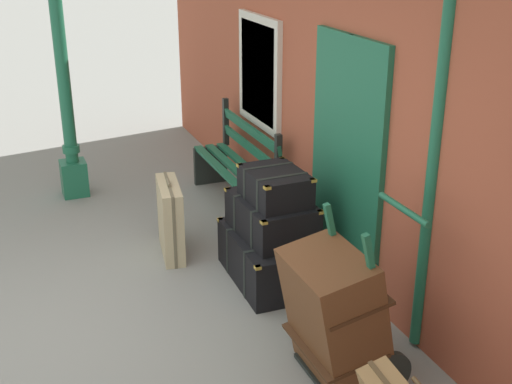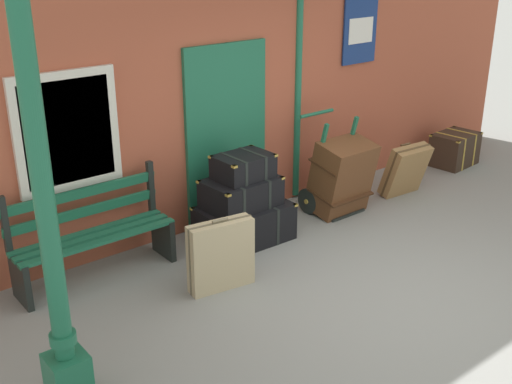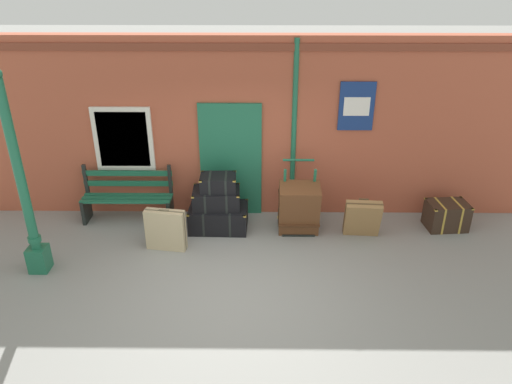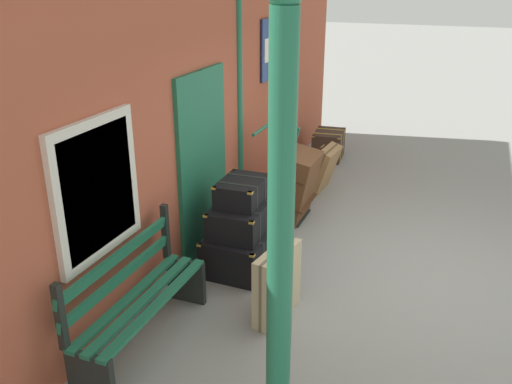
% 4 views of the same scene
% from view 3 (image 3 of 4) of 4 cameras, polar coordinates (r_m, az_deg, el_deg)
% --- Properties ---
extents(ground_plane, '(60.00, 60.00, 0.00)m').
position_cam_3_polar(ground_plane, '(7.08, -2.63, -11.78)').
color(ground_plane, gray).
extents(brick_facade, '(10.40, 0.35, 3.20)m').
position_cam_3_polar(brick_facade, '(8.64, -2.05, 7.50)').
color(brick_facade, '#AD5138').
rests_on(brick_facade, ground).
extents(lamp_post, '(0.28, 0.28, 3.07)m').
position_cam_3_polar(lamp_post, '(7.67, -25.46, -1.04)').
color(lamp_post, '#1E6647').
rests_on(lamp_post, ground).
extents(platform_bench, '(1.60, 0.43, 1.01)m').
position_cam_3_polar(platform_bench, '(8.99, -14.86, -0.58)').
color(platform_bench, '#1E6647').
rests_on(platform_bench, ground).
extents(steamer_trunk_base, '(1.03, 0.68, 0.43)m').
position_cam_3_polar(steamer_trunk_base, '(8.53, -4.43, -3.01)').
color(steamer_trunk_base, black).
rests_on(steamer_trunk_base, ground).
extents(steamer_trunk_middle, '(0.83, 0.58, 0.33)m').
position_cam_3_polar(steamer_trunk_middle, '(8.38, -4.68, -0.72)').
color(steamer_trunk_middle, black).
rests_on(steamer_trunk_middle, steamer_trunk_base).
extents(steamer_trunk_top, '(0.62, 0.47, 0.27)m').
position_cam_3_polar(steamer_trunk_top, '(8.26, -4.47, 1.10)').
color(steamer_trunk_top, black).
rests_on(steamer_trunk_top, steamer_trunk_middle).
extents(porters_trolley, '(0.71, 0.65, 1.19)m').
position_cam_3_polar(porters_trolley, '(8.53, 4.94, -2.55)').
color(porters_trolley, black).
rests_on(porters_trolley, ground).
extents(large_brown_trunk, '(0.70, 0.60, 0.95)m').
position_cam_3_polar(large_brown_trunk, '(8.28, 5.07, -1.89)').
color(large_brown_trunk, brown).
rests_on(large_brown_trunk, ground).
extents(suitcase_cream, '(0.62, 0.42, 0.70)m').
position_cam_3_polar(suitcase_cream, '(8.39, 12.40, -3.03)').
color(suitcase_cream, olive).
rests_on(suitcase_cream, ground).
extents(suitcase_umber, '(0.67, 0.28, 0.73)m').
position_cam_3_polar(suitcase_umber, '(8.00, -10.59, -4.39)').
color(suitcase_umber, tan).
rests_on(suitcase_umber, ground).
extents(corner_trunk, '(0.73, 0.55, 0.49)m').
position_cam_3_polar(corner_trunk, '(9.14, 21.50, -2.57)').
color(corner_trunk, '#332319').
rests_on(corner_trunk, ground).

